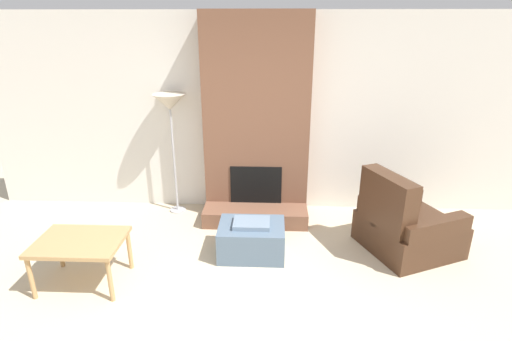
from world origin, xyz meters
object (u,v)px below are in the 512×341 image
armchair (403,228)px  floor_lamp_left (170,107)px  side_table (80,245)px  ottoman (252,239)px

armchair → floor_lamp_left: floor_lamp_left is taller
side_table → floor_lamp_left: floor_lamp_left is taller
armchair → floor_lamp_left: (-2.80, 0.87, 1.18)m
armchair → side_table: 3.45m
armchair → side_table: (-3.36, -0.77, 0.16)m
armchair → floor_lamp_left: 3.16m
ottoman → side_table: 1.77m
ottoman → side_table: side_table is taller
side_table → armchair: bearing=12.9°
ottoman → floor_lamp_left: 1.97m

